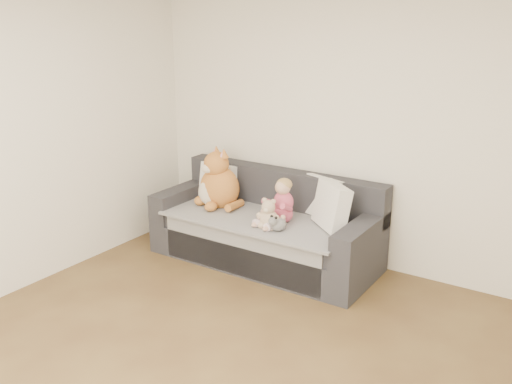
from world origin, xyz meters
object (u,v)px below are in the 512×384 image
(plush_cat, at_px, (218,184))
(sippy_cup, at_px, (269,221))
(teddy_bear, at_px, (268,216))
(toddler, at_px, (281,204))
(sofa, at_px, (267,230))

(plush_cat, distance_m, sippy_cup, 0.80)
(teddy_bear, bearing_deg, toddler, 76.37)
(sofa, height_order, sippy_cup, sofa)
(sofa, relative_size, sippy_cup, 20.30)
(teddy_bear, bearing_deg, plush_cat, 154.42)
(sofa, bearing_deg, teddy_bear, -55.40)
(plush_cat, height_order, teddy_bear, plush_cat)
(sofa, relative_size, plush_cat, 3.47)
(toddler, relative_size, sippy_cup, 4.02)
(teddy_bear, xyz_separation_m, sippy_cup, (-0.01, 0.02, -0.06))
(plush_cat, distance_m, teddy_bear, 0.80)
(plush_cat, relative_size, sippy_cup, 5.85)
(toddler, xyz_separation_m, sippy_cup, (-0.03, -0.16, -0.12))
(plush_cat, bearing_deg, teddy_bear, 5.39)
(sofa, distance_m, toddler, 0.42)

